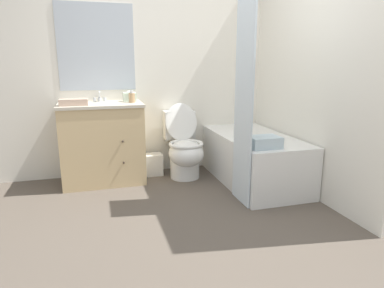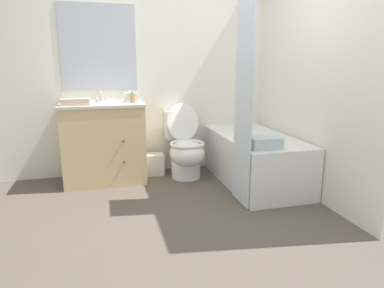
{
  "view_description": "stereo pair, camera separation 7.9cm",
  "coord_description": "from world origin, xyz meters",
  "px_view_note": "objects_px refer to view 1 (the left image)",
  "views": [
    {
      "loc": [
        -0.84,
        -2.37,
        1.31
      ],
      "look_at": [
        0.07,
        0.75,
        0.53
      ],
      "focal_mm": 32.0,
      "sensor_mm": 36.0,
      "label": 1
    },
    {
      "loc": [
        -0.76,
        -2.39,
        1.31
      ],
      "look_at": [
        0.07,
        0.75,
        0.53
      ],
      "focal_mm": 32.0,
      "sensor_mm": 36.0,
      "label": 2
    }
  ],
  "objects_px": {
    "bathtub": "(253,158)",
    "toilet": "(184,149)",
    "hand_towel_folded": "(74,102)",
    "tissue_box": "(130,97)",
    "wastebasket": "(153,164)",
    "soap_dispenser": "(132,97)",
    "bath_towel_folded": "(264,142)",
    "vanity_cabinet": "(103,142)",
    "sink_faucet": "(100,98)"
  },
  "relations": [
    {
      "from": "bathtub",
      "to": "toilet",
      "type": "bearing_deg",
      "value": 152.27
    },
    {
      "from": "bathtub",
      "to": "hand_towel_folded",
      "type": "bearing_deg",
      "value": 169.71
    },
    {
      "from": "toilet",
      "to": "tissue_box",
      "type": "distance_m",
      "value": 0.85
    },
    {
      "from": "toilet",
      "to": "wastebasket",
      "type": "distance_m",
      "value": 0.43
    },
    {
      "from": "soap_dispenser",
      "to": "bathtub",
      "type": "bearing_deg",
      "value": -18.65
    },
    {
      "from": "hand_towel_folded",
      "to": "wastebasket",
      "type": "bearing_deg",
      "value": 13.73
    },
    {
      "from": "tissue_box",
      "to": "bath_towel_folded",
      "type": "distance_m",
      "value": 1.59
    },
    {
      "from": "tissue_box",
      "to": "soap_dispenser",
      "type": "relative_size",
      "value": 1.07
    },
    {
      "from": "tissue_box",
      "to": "bath_towel_folded",
      "type": "xyz_separation_m",
      "value": [
        1.11,
        -1.09,
        -0.35
      ]
    },
    {
      "from": "soap_dispenser",
      "to": "hand_towel_folded",
      "type": "xyz_separation_m",
      "value": [
        -0.59,
        -0.09,
        -0.02
      ]
    },
    {
      "from": "wastebasket",
      "to": "soap_dispenser",
      "type": "relative_size",
      "value": 1.91
    },
    {
      "from": "toilet",
      "to": "bath_towel_folded",
      "type": "relative_size",
      "value": 2.91
    },
    {
      "from": "vanity_cabinet",
      "to": "sink_faucet",
      "type": "xyz_separation_m",
      "value": [
        -0.0,
        0.18,
        0.46
      ]
    },
    {
      "from": "vanity_cabinet",
      "to": "bathtub",
      "type": "height_order",
      "value": "vanity_cabinet"
    },
    {
      "from": "toilet",
      "to": "soap_dispenser",
      "type": "relative_size",
      "value": 6.41
    },
    {
      "from": "toilet",
      "to": "bath_towel_folded",
      "type": "bearing_deg",
      "value": -59.15
    },
    {
      "from": "bathtub",
      "to": "tissue_box",
      "type": "bearing_deg",
      "value": 156.18
    },
    {
      "from": "tissue_box",
      "to": "bath_towel_folded",
      "type": "bearing_deg",
      "value": -44.48
    },
    {
      "from": "bath_towel_folded",
      "to": "tissue_box",
      "type": "bearing_deg",
      "value": 135.52
    },
    {
      "from": "toilet",
      "to": "vanity_cabinet",
      "type": "bearing_deg",
      "value": 174.4
    },
    {
      "from": "vanity_cabinet",
      "to": "hand_towel_folded",
      "type": "relative_size",
      "value": 3.18
    },
    {
      "from": "toilet",
      "to": "wastebasket",
      "type": "bearing_deg",
      "value": 152.46
    },
    {
      "from": "tissue_box",
      "to": "hand_towel_folded",
      "type": "bearing_deg",
      "value": -159.01
    },
    {
      "from": "sink_faucet",
      "to": "tissue_box",
      "type": "distance_m",
      "value": 0.33
    },
    {
      "from": "wastebasket",
      "to": "soap_dispenser",
      "type": "xyz_separation_m",
      "value": [
        -0.23,
        -0.11,
        0.81
      ]
    },
    {
      "from": "tissue_box",
      "to": "soap_dispenser",
      "type": "distance_m",
      "value": 0.14
    },
    {
      "from": "sink_faucet",
      "to": "bath_towel_folded",
      "type": "bearing_deg",
      "value": -39.07
    },
    {
      "from": "toilet",
      "to": "tissue_box",
      "type": "xyz_separation_m",
      "value": [
        -0.58,
        0.2,
        0.6
      ]
    },
    {
      "from": "sink_faucet",
      "to": "wastebasket",
      "type": "relative_size",
      "value": 0.57
    },
    {
      "from": "vanity_cabinet",
      "to": "toilet",
      "type": "xyz_separation_m",
      "value": [
        0.9,
        -0.09,
        -0.12
      ]
    },
    {
      "from": "toilet",
      "to": "bathtub",
      "type": "relative_size",
      "value": 0.59
    },
    {
      "from": "soap_dispenser",
      "to": "hand_towel_folded",
      "type": "relative_size",
      "value": 0.47
    },
    {
      "from": "bath_towel_folded",
      "to": "soap_dispenser",
      "type": "bearing_deg",
      "value": 139.08
    },
    {
      "from": "sink_faucet",
      "to": "toilet",
      "type": "bearing_deg",
      "value": -16.64
    },
    {
      "from": "sink_faucet",
      "to": "toilet",
      "type": "height_order",
      "value": "sink_faucet"
    },
    {
      "from": "wastebasket",
      "to": "tissue_box",
      "type": "distance_m",
      "value": 0.84
    },
    {
      "from": "soap_dispenser",
      "to": "bath_towel_folded",
      "type": "bearing_deg",
      "value": -40.92
    },
    {
      "from": "wastebasket",
      "to": "bath_towel_folded",
      "type": "bearing_deg",
      "value": -50.94
    },
    {
      "from": "toilet",
      "to": "wastebasket",
      "type": "height_order",
      "value": "toilet"
    },
    {
      "from": "tissue_box",
      "to": "vanity_cabinet",
      "type": "bearing_deg",
      "value": -161.62
    },
    {
      "from": "vanity_cabinet",
      "to": "hand_towel_folded",
      "type": "xyz_separation_m",
      "value": [
        -0.26,
        -0.12,
        0.46
      ]
    },
    {
      "from": "bathtub",
      "to": "soap_dispenser",
      "type": "height_order",
      "value": "soap_dispenser"
    },
    {
      "from": "toilet",
      "to": "sink_faucet",
      "type": "bearing_deg",
      "value": 163.36
    },
    {
      "from": "vanity_cabinet",
      "to": "toilet",
      "type": "distance_m",
      "value": 0.91
    },
    {
      "from": "hand_towel_folded",
      "to": "bath_towel_folded",
      "type": "distance_m",
      "value": 1.93
    },
    {
      "from": "vanity_cabinet",
      "to": "wastebasket",
      "type": "xyz_separation_m",
      "value": [
        0.57,
        0.09,
        -0.32
      ]
    },
    {
      "from": "bathtub",
      "to": "wastebasket",
      "type": "height_order",
      "value": "bathtub"
    },
    {
      "from": "wastebasket",
      "to": "bath_towel_folded",
      "type": "relative_size",
      "value": 0.87
    },
    {
      "from": "hand_towel_folded",
      "to": "bathtub",
      "type": "bearing_deg",
      "value": -10.29
    },
    {
      "from": "vanity_cabinet",
      "to": "wastebasket",
      "type": "height_order",
      "value": "vanity_cabinet"
    }
  ]
}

